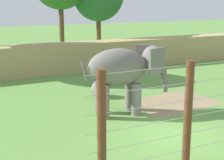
% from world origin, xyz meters
% --- Properties ---
extents(ground_plane, '(120.00, 120.00, 0.00)m').
position_xyz_m(ground_plane, '(0.00, 0.00, 0.00)').
color(ground_plane, '#609342').
extents(dirt_patch, '(4.85, 3.69, 0.01)m').
position_xyz_m(dirt_patch, '(2.51, 3.60, 0.00)').
color(dirt_patch, '#937F5B').
rests_on(dirt_patch, ground).
extents(embankment_wall, '(36.00, 1.80, 2.14)m').
position_xyz_m(embankment_wall, '(0.00, 13.45, 1.07)').
color(embankment_wall, tan).
rests_on(embankment_wall, ground).
extents(elephant, '(4.24, 2.05, 3.17)m').
position_xyz_m(elephant, '(-0.55, 3.23, 2.10)').
color(elephant, slate).
rests_on(elephant, ground).
extents(enrichment_ball, '(0.93, 0.93, 0.93)m').
position_xyz_m(enrichment_ball, '(-0.46, 6.27, 0.47)').
color(enrichment_ball, gray).
rests_on(enrichment_ball, ground).
extents(cable_fence, '(9.56, 0.26, 3.49)m').
position_xyz_m(cable_fence, '(0.07, -2.41, 1.75)').
color(cable_fence, brown).
rests_on(cable_fence, ground).
extents(water_tub, '(1.10, 1.10, 0.35)m').
position_xyz_m(water_tub, '(0.57, 8.39, 0.18)').
color(water_tub, slate).
rests_on(water_tub, ground).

